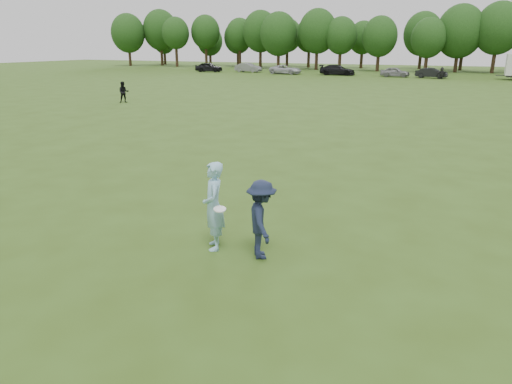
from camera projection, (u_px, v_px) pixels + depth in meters
ground at (225, 246)px, 10.41m from camera, size 200.00×200.00×0.00m
thrower at (214, 206)px, 10.01m from camera, size 0.78×0.87×1.99m
defender at (261, 220)px, 9.62m from camera, size 1.13×1.28×1.72m
player_far_a at (124, 92)px, 35.61m from camera, size 1.00×0.98×1.62m
player_far_d at (442, 73)px, 59.60m from camera, size 1.44×1.16×1.54m
car_a at (209, 67)px, 75.32m from camera, size 4.65×2.30×1.53m
car_b at (248, 68)px, 74.46m from camera, size 4.51×1.86×1.45m
car_c at (286, 69)px, 69.79m from camera, size 5.07×2.60×1.37m
car_d at (337, 70)px, 67.25m from camera, size 5.23×2.25×1.50m
car_e at (395, 72)px, 63.54m from camera, size 4.01×1.68×1.36m
car_f at (432, 73)px, 61.45m from camera, size 4.25×1.98×1.35m
disc_in_play at (220, 209)px, 9.63m from camera, size 0.32×0.32×0.09m
treeline at (460, 32)px, 74.15m from camera, size 130.35×18.39×11.74m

